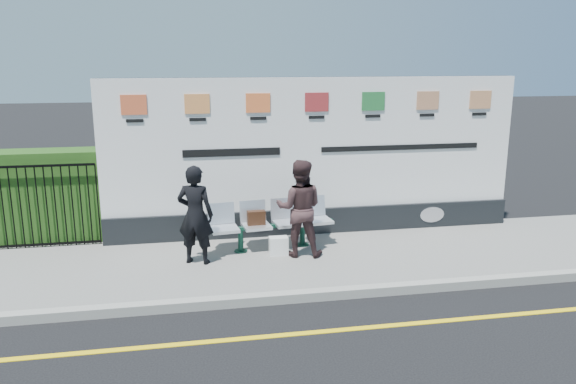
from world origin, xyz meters
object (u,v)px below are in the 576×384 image
Objects in this scene: billboard at (315,167)px; bench at (272,236)px; woman_left at (195,215)px; woman_right at (299,208)px.

billboard is 1.66m from bench.
woman_left is 0.99× the size of woman_right.
bench is at bearing -140.52° from woman_left.
woman_right is (1.77, 0.07, 0.01)m from woman_left.
billboard is at bearing -130.87° from woman_left.
bench is 1.56m from woman_left.
woman_right is (0.42, -0.41, 0.61)m from bench.
bench is at bearing -30.68° from woman_right.
woman_right is at bearing -52.11° from bench.
billboard is at bearing -99.98° from woman_right.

